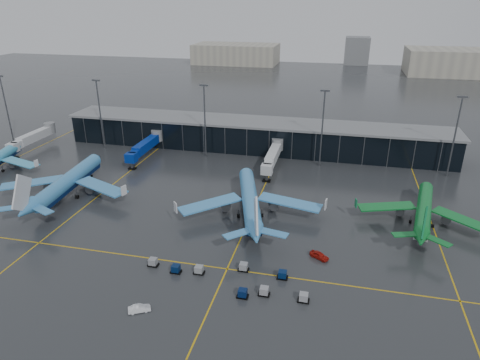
% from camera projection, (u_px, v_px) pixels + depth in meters
% --- Properties ---
extents(ground, '(600.00, 600.00, 0.00)m').
position_uv_depth(ground, '(203.00, 229.00, 104.74)').
color(ground, '#282B2D').
rests_on(ground, ground).
extents(terminal_pier, '(142.00, 17.00, 10.70)m').
position_uv_depth(terminal_pier, '(254.00, 135.00, 158.10)').
color(terminal_pier, black).
rests_on(terminal_pier, ground).
extents(jet_bridges, '(94.00, 27.50, 7.20)m').
position_uv_depth(jet_bridges, '(145.00, 146.00, 148.80)').
color(jet_bridges, '#595B60').
rests_on(jet_bridges, ground).
extents(flood_masts, '(203.00, 0.50, 25.50)m').
position_uv_depth(flood_masts, '(262.00, 122.00, 143.01)').
color(flood_masts, '#595B60').
rests_on(flood_masts, ground).
extents(distant_hangars, '(260.00, 71.00, 22.00)m').
position_uv_depth(distant_hangars, '(370.00, 58.00, 332.49)').
color(distant_hangars, '#B2AD99').
rests_on(distant_hangars, ground).
extents(taxi_lines, '(220.00, 120.00, 0.02)m').
position_uv_depth(taxi_lines, '(252.00, 213.00, 112.12)').
color(taxi_lines, gold).
rests_on(taxi_lines, ground).
extents(airliner_arkefly, '(43.30, 48.24, 13.77)m').
position_uv_depth(airliner_arkefly, '(67.00, 172.00, 120.19)').
color(airliner_arkefly, '#3E8DCC').
rests_on(airliner_arkefly, ground).
extents(airliner_klm_near, '(49.34, 53.06, 13.58)m').
position_uv_depth(airliner_klm_near, '(250.00, 190.00, 109.55)').
color(airliner_klm_near, '#4296DA').
rests_on(airliner_klm_near, ground).
extents(airliner_aer_lingus, '(39.73, 43.43, 11.66)m').
position_uv_depth(airliner_aer_lingus, '(425.00, 201.00, 105.59)').
color(airliner_aer_lingus, '#0D732B').
rests_on(airliner_aer_lingus, ground).
extents(baggage_carts, '(34.22, 9.93, 1.70)m').
position_uv_depth(baggage_carts, '(231.00, 278.00, 85.11)').
color(baggage_carts, black).
rests_on(baggage_carts, ground).
extents(mobile_airstair, '(2.55, 3.43, 3.45)m').
position_uv_depth(mobile_airstair, '(254.00, 224.00, 105.48)').
color(mobile_airstair, silver).
rests_on(mobile_airstair, ground).
extents(service_van_red, '(4.61, 3.72, 1.48)m').
position_uv_depth(service_van_red, '(319.00, 255.00, 92.59)').
color(service_van_red, '#A8140C').
rests_on(service_van_red, ground).
extents(service_van_white, '(4.16, 3.11, 1.31)m').
position_uv_depth(service_van_white, '(139.00, 308.00, 76.88)').
color(service_van_white, white).
rests_on(service_van_white, ground).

